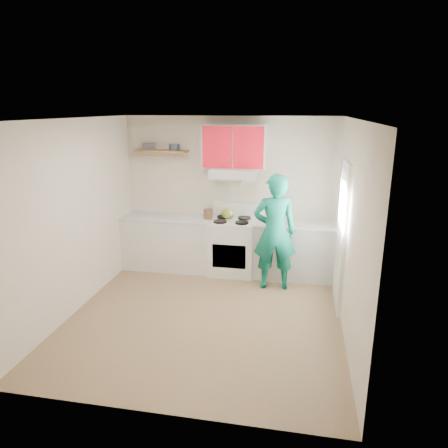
% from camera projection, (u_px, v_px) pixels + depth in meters
% --- Properties ---
extents(floor, '(3.80, 3.80, 0.00)m').
position_uv_depth(floor, '(206.00, 315.00, 5.60)').
color(floor, brown).
rests_on(floor, ground).
extents(ceiling, '(3.60, 3.80, 0.04)m').
position_uv_depth(ceiling, '(203.00, 119.00, 4.88)').
color(ceiling, white).
rests_on(ceiling, floor).
extents(back_wall, '(3.60, 0.04, 2.60)m').
position_uv_depth(back_wall, '(230.00, 194.00, 7.04)').
color(back_wall, beige).
rests_on(back_wall, floor).
extents(front_wall, '(3.60, 0.04, 2.60)m').
position_uv_depth(front_wall, '(153.00, 285.00, 3.45)').
color(front_wall, beige).
rests_on(front_wall, floor).
extents(left_wall, '(0.04, 3.80, 2.60)m').
position_uv_depth(left_wall, '(75.00, 217.00, 5.56)').
color(left_wall, beige).
rests_on(left_wall, floor).
extents(right_wall, '(0.04, 3.80, 2.60)m').
position_uv_depth(right_wall, '(351.00, 231.00, 4.92)').
color(right_wall, beige).
rests_on(right_wall, floor).
extents(door, '(0.05, 0.85, 2.05)m').
position_uv_depth(door, '(342.00, 236.00, 5.66)').
color(door, white).
rests_on(door, floor).
extents(door_glass, '(0.01, 0.55, 0.95)m').
position_uv_depth(door_glass, '(342.00, 206.00, 5.55)').
color(door_glass, white).
rests_on(door_glass, door).
extents(counter_left, '(1.52, 0.60, 0.90)m').
position_uv_depth(counter_left, '(168.00, 243.00, 7.17)').
color(counter_left, silver).
rests_on(counter_left, floor).
extents(counter_right, '(1.32, 0.60, 0.90)m').
position_uv_depth(counter_right, '(294.00, 251.00, 6.79)').
color(counter_right, silver).
rests_on(counter_right, floor).
extents(stove, '(0.76, 0.65, 0.92)m').
position_uv_depth(stove, '(232.00, 247.00, 6.94)').
color(stove, white).
rests_on(stove, floor).
extents(range_hood, '(0.76, 0.44, 0.15)m').
position_uv_depth(range_hood, '(234.00, 173.00, 6.70)').
color(range_hood, silver).
rests_on(range_hood, back_wall).
extents(upper_cabinets, '(1.02, 0.33, 0.70)m').
position_uv_depth(upper_cabinets, '(234.00, 147.00, 6.64)').
color(upper_cabinets, red).
rests_on(upper_cabinets, back_wall).
extents(shelf, '(0.90, 0.30, 0.04)m').
position_uv_depth(shelf, '(161.00, 151.00, 6.90)').
color(shelf, brown).
rests_on(shelf, back_wall).
extents(books, '(0.26, 0.22, 0.11)m').
position_uv_depth(books, '(149.00, 147.00, 6.92)').
color(books, '#443B40').
rests_on(books, shelf).
extents(tin, '(0.20, 0.20, 0.11)m').
position_uv_depth(tin, '(174.00, 147.00, 6.83)').
color(tin, '#333D4C').
rests_on(tin, shelf).
extents(kettle, '(0.23, 0.23, 0.17)m').
position_uv_depth(kettle, '(227.00, 213.00, 6.93)').
color(kettle, olive).
rests_on(kettle, stove).
extents(crock, '(0.18, 0.18, 0.18)m').
position_uv_depth(crock, '(208.00, 215.00, 6.90)').
color(crock, '#4C3221').
rests_on(crock, counter_left).
extents(cutting_board, '(0.35, 0.28, 0.02)m').
position_uv_depth(cutting_board, '(275.00, 223.00, 6.72)').
color(cutting_board, olive).
rests_on(cutting_board, counter_right).
extents(silicone_mat, '(0.33, 0.30, 0.01)m').
position_uv_depth(silicone_mat, '(312.00, 226.00, 6.55)').
color(silicone_mat, red).
rests_on(silicone_mat, counter_right).
extents(person, '(0.71, 0.53, 1.80)m').
position_uv_depth(person, '(275.00, 232.00, 6.24)').
color(person, '#0B6B56').
rests_on(person, floor).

